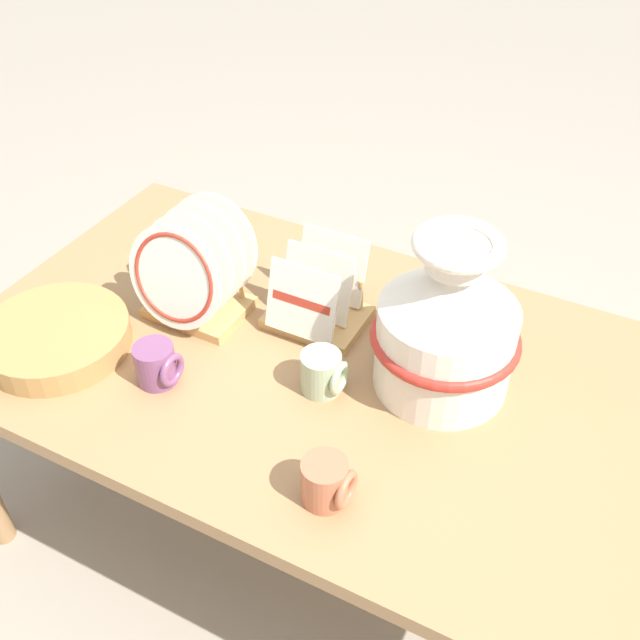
{
  "coord_description": "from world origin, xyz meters",
  "views": [
    {
      "loc": [
        0.52,
        -1.0,
        1.64
      ],
      "look_at": [
        0.0,
        0.0,
        0.7
      ],
      "focal_mm": 42.0,
      "sensor_mm": 36.0,
      "label": 1
    }
  ],
  "objects_px": {
    "dish_rack_square_plates": "(318,303)",
    "wicker_charger_stack": "(56,337)",
    "dish_rack_round_plates": "(193,277)",
    "mug_plum_glaze": "(157,365)",
    "mug_terracotta_glaze": "(327,482)",
    "ceramic_vase": "(447,325)",
    "mug_sage_glaze": "(323,373)"
  },
  "relations": [
    {
      "from": "dish_rack_round_plates",
      "to": "mug_sage_glaze",
      "type": "height_order",
      "value": "dish_rack_round_plates"
    },
    {
      "from": "ceramic_vase",
      "to": "mug_terracotta_glaze",
      "type": "height_order",
      "value": "ceramic_vase"
    },
    {
      "from": "ceramic_vase",
      "to": "dish_rack_round_plates",
      "type": "xyz_separation_m",
      "value": [
        -0.55,
        -0.04,
        -0.05
      ]
    },
    {
      "from": "dish_rack_round_plates",
      "to": "dish_rack_square_plates",
      "type": "height_order",
      "value": "dish_rack_round_plates"
    },
    {
      "from": "mug_terracotta_glaze",
      "to": "mug_sage_glaze",
      "type": "bearing_deg",
      "value": 118.72
    },
    {
      "from": "mug_sage_glaze",
      "to": "mug_plum_glaze",
      "type": "distance_m",
      "value": 0.33
    },
    {
      "from": "wicker_charger_stack",
      "to": "mug_terracotta_glaze",
      "type": "bearing_deg",
      "value": -7.18
    },
    {
      "from": "dish_rack_round_plates",
      "to": "wicker_charger_stack",
      "type": "height_order",
      "value": "dish_rack_round_plates"
    },
    {
      "from": "dish_rack_square_plates",
      "to": "mug_plum_glaze",
      "type": "distance_m",
      "value": 0.36
    },
    {
      "from": "wicker_charger_stack",
      "to": "dish_rack_round_plates",
      "type": "bearing_deg",
      "value": 48.93
    },
    {
      "from": "dish_rack_round_plates",
      "to": "dish_rack_square_plates",
      "type": "relative_size",
      "value": 1.2
    },
    {
      "from": "ceramic_vase",
      "to": "mug_sage_glaze",
      "type": "distance_m",
      "value": 0.25
    },
    {
      "from": "ceramic_vase",
      "to": "wicker_charger_stack",
      "type": "height_order",
      "value": "ceramic_vase"
    },
    {
      "from": "dish_rack_round_plates",
      "to": "mug_sage_glaze",
      "type": "xyz_separation_m",
      "value": [
        0.35,
        -0.08,
        -0.06
      ]
    },
    {
      "from": "mug_terracotta_glaze",
      "to": "dish_rack_round_plates",
      "type": "bearing_deg",
      "value": 147.09
    },
    {
      "from": "ceramic_vase",
      "to": "dish_rack_round_plates",
      "type": "distance_m",
      "value": 0.55
    },
    {
      "from": "dish_rack_square_plates",
      "to": "mug_terracotta_glaze",
      "type": "height_order",
      "value": "dish_rack_square_plates"
    },
    {
      "from": "ceramic_vase",
      "to": "mug_plum_glaze",
      "type": "relative_size",
      "value": 3.89
    },
    {
      "from": "ceramic_vase",
      "to": "dish_rack_square_plates",
      "type": "bearing_deg",
      "value": 169.51
    },
    {
      "from": "mug_plum_glaze",
      "to": "mug_terracotta_glaze",
      "type": "bearing_deg",
      "value": -13.36
    },
    {
      "from": "ceramic_vase",
      "to": "mug_plum_glaze",
      "type": "height_order",
      "value": "ceramic_vase"
    },
    {
      "from": "mug_sage_glaze",
      "to": "mug_plum_glaze",
      "type": "relative_size",
      "value": 1.0
    },
    {
      "from": "dish_rack_square_plates",
      "to": "mug_sage_glaze",
      "type": "relative_size",
      "value": 2.35
    },
    {
      "from": "ceramic_vase",
      "to": "mug_plum_glaze",
      "type": "distance_m",
      "value": 0.57
    },
    {
      "from": "wicker_charger_stack",
      "to": "mug_plum_glaze",
      "type": "xyz_separation_m",
      "value": [
        0.25,
        0.02,
        0.02
      ]
    },
    {
      "from": "dish_rack_square_plates",
      "to": "wicker_charger_stack",
      "type": "distance_m",
      "value": 0.55
    },
    {
      "from": "dish_rack_round_plates",
      "to": "mug_plum_glaze",
      "type": "height_order",
      "value": "dish_rack_round_plates"
    },
    {
      "from": "dish_rack_square_plates",
      "to": "mug_plum_glaze",
      "type": "height_order",
      "value": "dish_rack_square_plates"
    },
    {
      "from": "mug_sage_glaze",
      "to": "dish_rack_square_plates",
      "type": "bearing_deg",
      "value": 120.38
    },
    {
      "from": "mug_plum_glaze",
      "to": "mug_terracotta_glaze",
      "type": "relative_size",
      "value": 1.0
    },
    {
      "from": "dish_rack_square_plates",
      "to": "wicker_charger_stack",
      "type": "xyz_separation_m",
      "value": [
        -0.44,
        -0.32,
        -0.02
      ]
    },
    {
      "from": "ceramic_vase",
      "to": "mug_plum_glaze",
      "type": "xyz_separation_m",
      "value": [
        -0.49,
        -0.25,
        -0.1
      ]
    }
  ]
}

